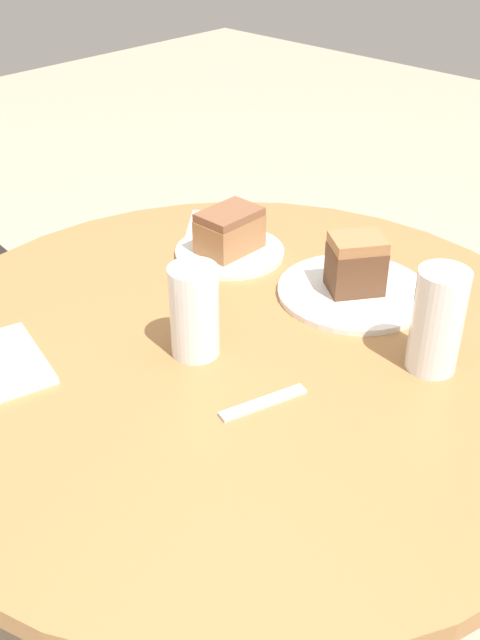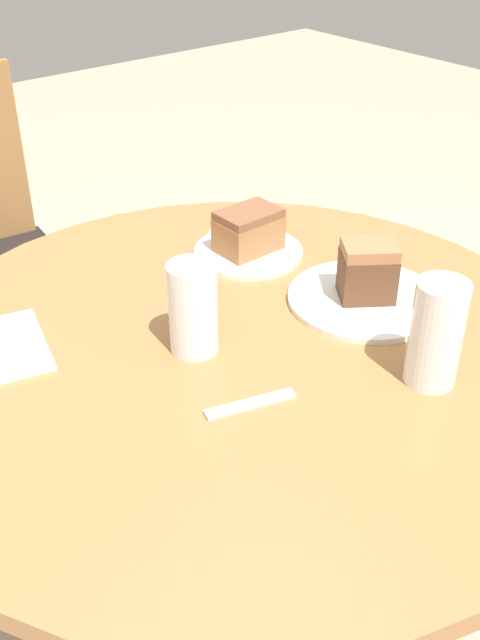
# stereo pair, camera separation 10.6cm
# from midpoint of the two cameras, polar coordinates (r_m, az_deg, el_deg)

# --- Properties ---
(ground_plane) EXTENTS (8.00, 8.00, 0.00)m
(ground_plane) POSITION_cam_midpoint_polar(r_m,az_deg,el_deg) (1.59, -2.08, -23.17)
(ground_plane) COLOR tan
(table) EXTENTS (1.01, 1.01, 0.70)m
(table) POSITION_cam_midpoint_polar(r_m,az_deg,el_deg) (1.20, -2.57, -9.19)
(table) COLOR #9E6B3D
(table) RESTS_ON ground_plane
(plate_near) EXTENTS (0.19, 0.19, 0.01)m
(plate_near) POSITION_cam_midpoint_polar(r_m,az_deg,el_deg) (1.32, -3.10, 5.13)
(plate_near) COLOR silver
(plate_near) RESTS_ON table
(plate_far) EXTENTS (0.24, 0.24, 0.01)m
(plate_far) POSITION_cam_midpoint_polar(r_m,az_deg,el_deg) (1.20, 6.15, 2.08)
(plate_far) COLOR silver
(plate_far) RESTS_ON table
(cake_slice_near) EXTENTS (0.11, 0.08, 0.07)m
(cake_slice_near) POSITION_cam_midpoint_polar(r_m,az_deg,el_deg) (1.30, -3.16, 6.77)
(cake_slice_near) COLOR #9E6B42
(cake_slice_near) RESTS_ON plate_near
(cake_slice_far) EXTENTS (0.11, 0.10, 0.09)m
(cake_slice_far) POSITION_cam_midpoint_polar(r_m,az_deg,el_deg) (1.18, 6.29, 4.19)
(cake_slice_far) COLOR brown
(cake_slice_far) RESTS_ON plate_far
(glass_lemonade) EXTENTS (0.07, 0.07, 0.15)m
(glass_lemonade) POSITION_cam_midpoint_polar(r_m,az_deg,el_deg) (1.02, 11.91, -0.52)
(glass_lemonade) COLOR beige
(glass_lemonade) RESTS_ON table
(glass_water) EXTENTS (0.07, 0.07, 0.14)m
(glass_water) POSITION_cam_midpoint_polar(r_m,az_deg,el_deg) (1.04, -6.42, 0.24)
(glass_water) COLOR silver
(glass_water) RESTS_ON table
(fork) EXTENTS (0.14, 0.12, 0.00)m
(fork) POSITION_cam_midpoint_polar(r_m,az_deg,el_deg) (1.41, -5.81, 6.84)
(fork) COLOR silver
(fork) RESTS_ON table
(spoon) EXTENTS (0.12, 0.05, 0.00)m
(spoon) POSITION_cam_midpoint_polar(r_m,az_deg,el_deg) (0.97, -1.36, -6.44)
(spoon) COLOR silver
(spoon) RESTS_ON table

